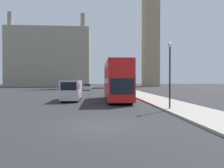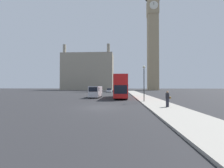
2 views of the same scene
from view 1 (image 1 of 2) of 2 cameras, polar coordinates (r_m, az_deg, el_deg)
name	(u,v)px [view 1 (image 1 of 2)]	position (r m, az deg, el deg)	size (l,w,h in m)	color
ground_plane	(99,126)	(11.49, -3.30, -10.79)	(300.00, 300.00, 0.00)	#28282B
building_block_distant	(51,58)	(94.10, -15.74, 6.51)	(32.19, 15.52, 28.24)	#9E937F
red_double_decker_bus	(117,79)	(25.19, 1.25, 1.23)	(2.51, 11.07, 4.43)	red
white_van	(72,90)	(25.82, -10.46, -1.47)	(1.96, 6.13, 2.36)	silver
street_lamp	(170,64)	(17.67, 14.88, 4.96)	(0.36, 0.36, 5.16)	black
parked_sedan	(87,87)	(53.54, -6.48, -0.88)	(1.78, 4.29, 1.55)	silver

